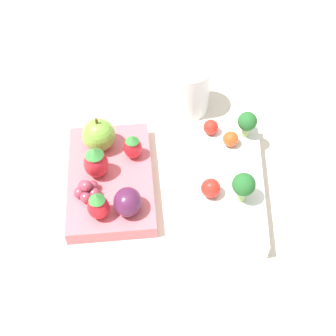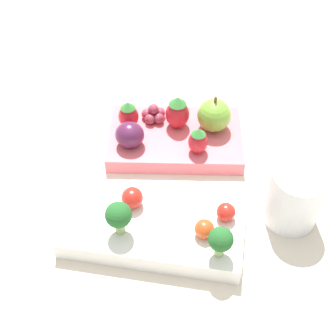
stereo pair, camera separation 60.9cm
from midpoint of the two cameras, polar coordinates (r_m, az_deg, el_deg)
ground_plane at (r=0.57m, az=-21.37°, el=-18.86°), size 4.00×4.00×0.00m
bento_box_savoury at (r=0.54m, az=-13.68°, el=-19.13°), size 0.22×0.10×0.03m
bento_box_fruit at (r=0.60m, az=-29.46°, el=-16.62°), size 0.21×0.15×0.02m
broccoli_floret_0 at (r=0.48m, az=-13.52°, el=-21.99°), size 0.03×0.03×0.05m
broccoli_floret_1 at (r=0.53m, az=-9.72°, el=-10.12°), size 0.03×0.03×0.04m
cherry_tomato_0 at (r=0.54m, az=-12.29°, el=-12.59°), size 0.02×0.02×0.02m
cherry_tomato_1 at (r=0.51m, az=-17.78°, el=-21.27°), size 0.03×0.03×0.03m
cherry_tomato_2 at (r=0.55m, az=-14.75°, el=-10.23°), size 0.02×0.02×0.02m
apple at (r=0.60m, az=-30.79°, el=-10.70°), size 0.05×0.05×0.06m
strawberry_0 at (r=0.57m, az=-26.86°, el=-12.99°), size 0.03×0.03×0.04m
strawberry_1 at (r=0.58m, az=-32.43°, el=-15.05°), size 0.03×0.03×0.05m
strawberry_2 at (r=0.56m, az=-33.99°, el=-21.67°), size 0.03×0.03×0.04m
plum at (r=0.55m, az=-30.05°, el=-21.76°), size 0.04×0.04×0.04m
grape_cluster at (r=0.59m, az=-33.92°, el=-18.71°), size 0.03×0.04×0.03m
drinking_cup at (r=0.60m, az=-16.33°, el=-3.22°), size 0.07×0.07×0.08m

